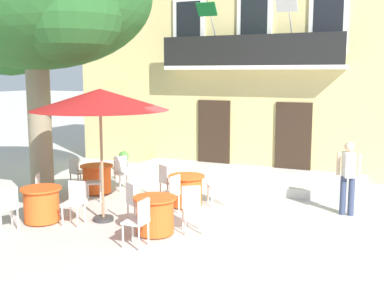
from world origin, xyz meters
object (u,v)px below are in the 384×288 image
at_px(cafe_chair_middle_1, 75,200).
at_px(cafe_table_near_tree, 187,191).
at_px(plane_tree, 33,2).
at_px(cafe_chair_front_0, 135,200).
at_px(cafe_chair_front_1, 139,219).
at_px(cafe_chair_far_side_0, 97,180).
at_px(cafe_chair_middle_0, 7,205).
at_px(cafe_chair_middle_2, 43,190).
at_px(cafe_table_front, 155,215).
at_px(pedestrian_near_entrance, 348,174).
at_px(cafe_chair_near_tree_2, 216,183).
at_px(cafe_chair_near_tree_0, 167,180).
at_px(cafe_chair_far_side_2, 77,171).
at_px(ground_planter_left, 124,160).
at_px(cafe_table_middle, 42,205).
at_px(cafe_chair_near_tree_1, 171,192).
at_px(cafe_chair_front_2, 192,206).
at_px(cafe_table_far_side, 97,179).
at_px(cafe_chair_far_side_1, 122,170).
at_px(cafe_umbrella, 100,100).

bearing_deg(cafe_chair_middle_1, cafe_table_near_tree, 53.99).
distance_m(plane_tree, cafe_chair_front_0, 5.45).
relative_size(cafe_chair_front_1, cafe_chair_far_side_0, 1.00).
xyz_separation_m(cafe_table_near_tree, cafe_chair_middle_0, (-2.56, -3.10, 0.14)).
distance_m(cafe_table_near_tree, cafe_chair_middle_2, 3.32).
xyz_separation_m(cafe_table_front, pedestrian_near_entrance, (3.30, 2.93, 0.55)).
relative_size(plane_tree, cafe_chair_far_side_0, 7.37).
height_order(plane_tree, cafe_chair_near_tree_2, plane_tree).
distance_m(cafe_chair_near_tree_0, cafe_chair_far_side_2, 2.76).
relative_size(cafe_chair_near_tree_2, cafe_chair_front_0, 1.00).
relative_size(cafe_table_near_tree, cafe_chair_middle_0, 0.95).
bearing_deg(ground_planter_left, pedestrian_near_entrance, -15.40).
height_order(cafe_table_near_tree, cafe_chair_front_0, cafe_chair_front_0).
distance_m(cafe_table_middle, cafe_chair_middle_2, 0.77).
height_order(cafe_chair_near_tree_1, cafe_chair_near_tree_2, same).
relative_size(cafe_chair_near_tree_0, cafe_chair_front_0, 1.00).
bearing_deg(cafe_chair_near_tree_0, cafe_table_middle, -120.95).
relative_size(cafe_chair_front_2, pedestrian_near_entrance, 0.55).
height_order(cafe_chair_middle_1, ground_planter_left, cafe_chair_middle_1).
distance_m(cafe_chair_near_tree_0, cafe_chair_front_0, 2.04).
distance_m(cafe_chair_near_tree_1, cafe_chair_front_0, 1.02).
relative_size(cafe_table_near_tree, cafe_chair_far_side_0, 0.95).
height_order(cafe_table_near_tree, cafe_chair_near_tree_1, cafe_chair_near_tree_1).
relative_size(cafe_table_middle, cafe_chair_far_side_0, 0.95).
relative_size(cafe_chair_near_tree_0, cafe_chair_front_2, 1.00).
distance_m(cafe_table_far_side, cafe_chair_far_side_1, 0.77).
bearing_deg(cafe_chair_middle_2, cafe_chair_far_side_2, 107.64).
height_order(cafe_table_near_tree, ground_planter_left, cafe_table_near_tree).
relative_size(plane_tree, cafe_chair_middle_2, 7.37).
xyz_separation_m(cafe_chair_middle_0, ground_planter_left, (-1.00, 5.94, -0.14)).
bearing_deg(cafe_chair_far_side_2, cafe_chair_near_tree_2, 3.22).
bearing_deg(cafe_table_front, cafe_chair_far_side_0, 147.49).
bearing_deg(cafe_chair_near_tree_0, cafe_umbrella, -103.41).
height_order(cafe_chair_near_tree_1, cafe_chair_far_side_2, same).
bearing_deg(cafe_chair_near_tree_2, pedestrian_near_entrance, 6.70).
height_order(cafe_table_near_tree, cafe_table_far_side, same).
relative_size(cafe_chair_middle_0, cafe_chair_far_side_0, 1.00).
xyz_separation_m(cafe_chair_far_side_0, cafe_umbrella, (1.09, -1.31, 2.08)).
relative_size(cafe_table_front, cafe_umbrella, 0.30).
xyz_separation_m(cafe_chair_near_tree_2, cafe_table_middle, (-2.86, -2.91, -0.14)).
distance_m(cafe_chair_near_tree_0, ground_planter_left, 3.83).
height_order(ground_planter_left, pedestrian_near_entrance, pedestrian_near_entrance).
bearing_deg(pedestrian_near_entrance, cafe_table_far_side, -173.60).
bearing_deg(cafe_chair_front_0, plane_tree, 166.16).
distance_m(cafe_chair_near_tree_0, cafe_umbrella, 2.97).
distance_m(cafe_table_middle, cafe_table_front, 2.60).
bearing_deg(cafe_chair_far_side_1, pedestrian_near_entrance, 0.44).
distance_m(cafe_chair_middle_1, cafe_chair_front_2, 2.51).
xyz_separation_m(cafe_table_near_tree, cafe_chair_far_side_0, (-2.26, -0.44, 0.14)).
distance_m(cafe_chair_front_0, cafe_umbrella, 2.22).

